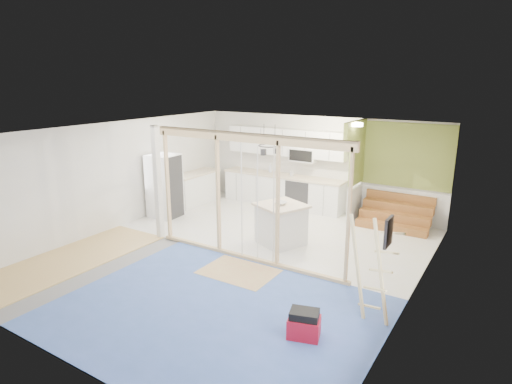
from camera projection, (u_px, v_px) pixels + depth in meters
The scene contains 17 objects.
room at pixel (234, 196), 8.56m from camera, with size 7.01×8.01×2.61m.
floor_overlays at pixel (240, 256), 8.91m from camera, with size 7.00×8.00×0.03m.
stud_frame at pixel (223, 180), 8.62m from camera, with size 4.66×0.14×2.60m.
base_cabinets at pixel (255, 190), 12.35m from camera, with size 4.45×2.24×0.93m.
upper_cabinets at pixel (287, 143), 11.98m from camera, with size 3.60×0.41×0.85m.
green_partition at pixel (386, 188), 10.60m from camera, with size 2.25×1.51×2.60m.
pot_rack at pixel (269, 148), 10.09m from camera, with size 0.52×0.52×0.72m.
sheathing_panel at pixel (377, 275), 5.14m from camera, with size 0.02×4.00×2.60m, color tan.
electrical_panel at pixel (389, 232), 5.57m from camera, with size 0.04×0.30×0.40m, color #343439.
ceiling_light at pixel (356, 125), 9.98m from camera, with size 0.32×0.32×0.08m, color #FFEABF.
fridge at pixel (165, 186), 11.22m from camera, with size 0.77×0.74×1.68m.
island at pixel (281, 225), 9.43m from camera, with size 1.25×1.25×0.93m.
bowl at pixel (281, 203), 9.30m from camera, with size 0.25×0.25×0.06m, color silver.
soap_bottle_a at pixel (270, 168), 12.43m from camera, with size 0.10×0.10×0.27m, color silver.
soap_bottle_b at pixel (292, 173), 11.96m from camera, with size 0.08×0.08×0.18m, color silver.
toolbox at pixel (304, 325), 6.06m from camera, with size 0.52×0.45×0.43m.
ladder at pixel (372, 270), 6.36m from camera, with size 0.86×0.14×1.61m.
Camera 1 is at (4.74, -6.76, 3.59)m, focal length 30.00 mm.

